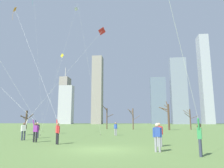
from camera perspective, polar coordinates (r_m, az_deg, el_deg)
name	(u,v)px	position (r m, az deg, el deg)	size (l,w,h in m)	color
ground_plane	(101,149)	(13.60, -2.94, -17.38)	(400.00, 400.00, 0.00)	#5B7A3D
kite_flyer_midfield_left_green	(192,104)	(11.11, 20.94, -5.16)	(3.92, 4.62, 15.15)	#33384C
kite_flyer_foreground_right_purple	(28,113)	(24.10, -21.90, -7.28)	(8.70, 1.78, 14.23)	#33384C
kite_flyer_far_back_orange	(49,108)	(18.42, -16.71, -6.27)	(10.31, 9.09, 17.05)	black
kite_flyer_midfield_center_red	(45,102)	(22.94, -17.66, -4.81)	(6.35, 10.75, 15.66)	#33384C
kite_flyer_foreground_left_pink	(12,105)	(20.83, -25.66, -5.16)	(11.93, 2.25, 11.15)	black
bystander_far_off_by_trees	(159,133)	(15.36, 12.73, -12.94)	(0.51, 0.22, 1.62)	gray
bystander_strolling_midfield	(157,136)	(12.62, 12.25, -13.60)	(0.51, 0.22, 1.62)	gray
bystander_watching_nearby	(116,128)	(26.86, 1.00, -11.91)	(0.43, 0.36, 1.62)	gray
distant_kite_high_overhead_white	(72,24)	(35.77, -10.85, 15.87)	(2.73, 5.92, 20.74)	white
distant_kite_low_near_trees_teal	(34,4)	(48.18, -20.41, 19.70)	(4.37, 0.60, 27.79)	teal
distant_kite_drifting_right_yellow	(59,64)	(44.72, -14.12, 5.35)	(4.98, 0.72, 15.64)	yellow
bare_tree_leftmost	(133,118)	(47.05, 5.70, -9.19)	(2.68, 2.59, 4.60)	brown
bare_tree_center	(190,118)	(50.02, 20.48, -8.73)	(3.17, 2.07, 4.44)	#4C3828
bare_tree_far_right_edge	(107,117)	(50.11, -1.39, -8.98)	(2.47, 2.37, 5.52)	#4C3828
bare_tree_rightmost	(168,115)	(45.20, 15.01, -8.15)	(2.16, 1.65, 6.00)	#4C3828
bare_tree_right_of_center	(26,119)	(52.94, -22.27, -8.87)	(3.03, 2.44, 4.25)	#423326
skyline_squat_block	(97,90)	(152.62, -3.98, -1.57)	(7.21, 8.86, 49.17)	gray
skyline_wide_slab	(65,100)	(171.34, -12.79, -4.35)	(6.59, 10.50, 45.26)	gray
skyline_mid_tower_right	(158,101)	(154.68, 12.47, -4.44)	(10.74, 7.10, 33.23)	slate
skyline_tall_tower	(179,91)	(156.23, 17.71, -1.71)	(11.19, 6.86, 47.01)	gray
skyline_slender_spire	(66,105)	(156.76, -12.38, -5.52)	(9.86, 6.57, 27.76)	#B2B2B7
skyline_mid_tower_left	(205,79)	(163.33, 23.97, 1.35)	(6.58, 9.22, 63.87)	#9EA3AD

